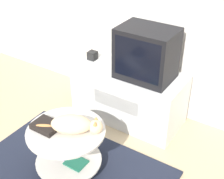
{
  "coord_description": "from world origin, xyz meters",
  "views": [
    {
      "loc": [
        1.34,
        -1.39,
        2.06
      ],
      "look_at": [
        0.1,
        0.52,
        0.63
      ],
      "focal_mm": 50.0,
      "sensor_mm": 36.0,
      "label": 1
    }
  ],
  "objects_px": {
    "tv": "(146,54)",
    "cat": "(74,125)",
    "speaker": "(92,55)",
    "dvd_box": "(46,126)"
  },
  "relations": [
    {
      "from": "speaker",
      "to": "tv",
      "type": "bearing_deg",
      "value": -2.75
    },
    {
      "from": "speaker",
      "to": "dvd_box",
      "type": "bearing_deg",
      "value": -74.43
    },
    {
      "from": "speaker",
      "to": "dvd_box",
      "type": "xyz_separation_m",
      "value": [
        0.29,
        -1.04,
        -0.13
      ]
    },
    {
      "from": "cat",
      "to": "tv",
      "type": "bearing_deg",
      "value": 52.18
    },
    {
      "from": "dvd_box",
      "to": "cat",
      "type": "relative_size",
      "value": 0.44
    },
    {
      "from": "tv",
      "to": "cat",
      "type": "bearing_deg",
      "value": -98.8
    },
    {
      "from": "tv",
      "to": "speaker",
      "type": "bearing_deg",
      "value": 177.25
    },
    {
      "from": "speaker",
      "to": "dvd_box",
      "type": "relative_size",
      "value": 0.41
    },
    {
      "from": "speaker",
      "to": "cat",
      "type": "bearing_deg",
      "value": -61.92
    },
    {
      "from": "tv",
      "to": "speaker",
      "type": "relative_size",
      "value": 5.96
    }
  ]
}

